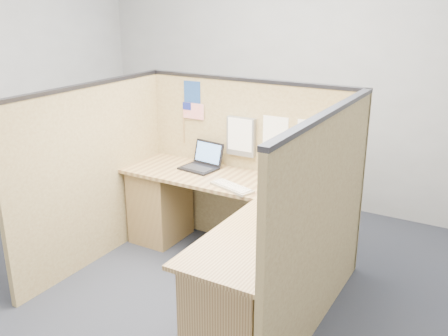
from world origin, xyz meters
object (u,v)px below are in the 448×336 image
Objects in this scene: l_desk at (226,238)px; mouse at (286,194)px; keyboard at (232,187)px; laptop at (202,162)px.

l_desk is 18.39× the size of mouse.
mouse reaches higher than keyboard.
l_desk is 5.82× the size of laptop.
l_desk is at bearing -146.39° from mouse.
laptop reaches higher than l_desk.
l_desk is 4.71× the size of keyboard.
mouse is at bearing 33.61° from l_desk.
l_desk is at bearing -36.17° from laptop.
keyboard is (-0.06, 0.20, 0.35)m from l_desk.
laptop is 3.16× the size of mouse.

